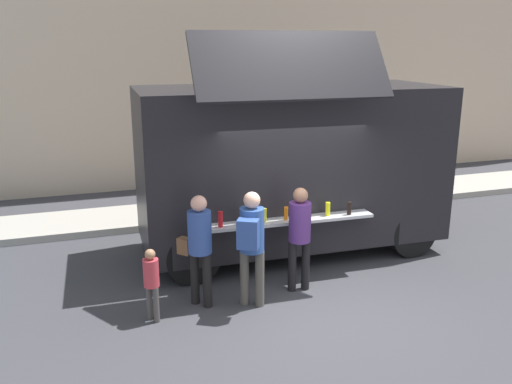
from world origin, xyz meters
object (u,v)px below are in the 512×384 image
customer_rear_waiting (199,241)px  child_near_queue (151,278)px  customer_front_ordering (300,230)px  customer_mid_with_backpack (251,238)px  food_truck_main (291,164)px  trash_bin (402,182)px

customer_rear_waiting → child_near_queue: size_ratio=1.58×
customer_front_ordering → customer_mid_with_backpack: size_ratio=0.95×
customer_rear_waiting → food_truck_main: bearing=-3.2°
food_truck_main → customer_rear_waiting: bearing=-139.9°
food_truck_main → child_near_queue: 3.60m
customer_mid_with_backpack → child_near_queue: size_ratio=1.63×
trash_bin → child_near_queue: (-6.81, -4.26, 0.22)m
customer_mid_with_backpack → customer_front_ordering: bearing=-42.4°
customer_rear_waiting → child_near_queue: customer_rear_waiting is taller
customer_front_ordering → child_near_queue: (-2.33, -0.26, -0.36)m
trash_bin → child_near_queue: child_near_queue is taller
customer_front_ordering → customer_rear_waiting: (-1.59, -0.00, 0.01)m
customer_front_ordering → trash_bin: bearing=-43.4°
food_truck_main → customer_front_ordering: food_truck_main is taller
trash_bin → child_near_queue: bearing=-148.0°
trash_bin → customer_front_ordering: 6.03m
child_near_queue → customer_front_ordering: bearing=-28.1°
food_truck_main → customer_front_ordering: 1.87m
customer_front_ordering → customer_mid_with_backpack: 0.93m
food_truck_main → trash_bin: bearing=32.0°
trash_bin → customer_mid_with_backpack: bearing=-141.3°
food_truck_main → customer_front_ordering: (-0.52, -1.68, -0.66)m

